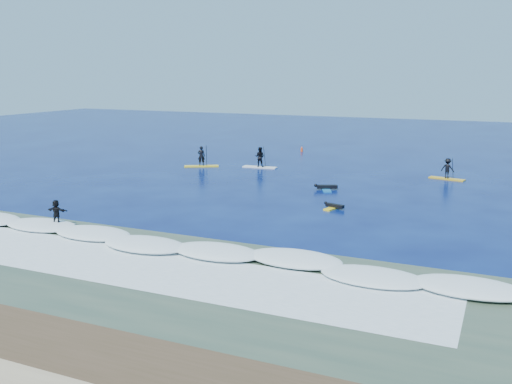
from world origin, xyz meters
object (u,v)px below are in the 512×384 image
at_px(sup_paddler_right, 447,170).
at_px(wave_surfer, 56,213).
at_px(sup_paddler_center, 260,159).
at_px(prone_paddler_near, 334,207).
at_px(sup_paddler_left, 201,159).
at_px(prone_paddler_far, 326,188).
at_px(marker_buoy, 302,149).

relative_size(sup_paddler_right, wave_surfer, 1.42).
bearing_deg(sup_paddler_center, prone_paddler_near, -53.57).
relative_size(sup_paddler_left, sup_paddler_right, 1.07).
height_order(prone_paddler_far, wave_surfer, wave_surfer).
bearing_deg(sup_paddler_center, prone_paddler_far, -43.78).
relative_size(sup_paddler_left, marker_buoy, 5.38).
bearing_deg(marker_buoy, sup_paddler_left, -111.26).
bearing_deg(prone_paddler_far, sup_paddler_right, -68.66).
height_order(sup_paddler_left, prone_paddler_far, sup_paddler_left).
bearing_deg(marker_buoy, prone_paddler_far, -65.52).
distance_m(sup_paddler_right, wave_surfer, 32.25).
bearing_deg(sup_paddler_right, marker_buoy, 160.04).
bearing_deg(wave_surfer, marker_buoy, 79.59).
bearing_deg(sup_paddler_left, prone_paddler_near, -63.32).
xyz_separation_m(sup_paddler_left, sup_paddler_center, (5.45, 1.75, 0.14)).
xyz_separation_m(sup_paddler_left, prone_paddler_far, (14.39, -5.72, -0.56)).
relative_size(sup_paddler_left, prone_paddler_far, 1.40).
distance_m(prone_paddler_near, wave_surfer, 17.80).
xyz_separation_m(sup_paddler_center, prone_paddler_near, (11.29, -13.31, -0.74)).
bearing_deg(marker_buoy, wave_surfer, -93.72).
distance_m(prone_paddler_near, marker_buoy, 27.91).
bearing_deg(sup_paddler_right, prone_paddler_far, -121.09).
distance_m(wave_surfer, marker_buoy, 36.92).
xyz_separation_m(sup_paddler_center, marker_buoy, (-0.02, 12.20, -0.60)).
bearing_deg(prone_paddler_near, wave_surfer, 144.89).
height_order(sup_paddler_left, sup_paddler_right, sup_paddler_left).
bearing_deg(prone_paddler_far, marker_buoy, 0.07).
distance_m(sup_paddler_left, sup_paddler_right, 22.79).
height_order(prone_paddler_near, marker_buoy, marker_buoy).
distance_m(sup_paddler_center, prone_paddler_far, 11.67).
bearing_deg(marker_buoy, sup_paddler_right, -33.11).
bearing_deg(wave_surfer, prone_paddler_near, 32.84).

